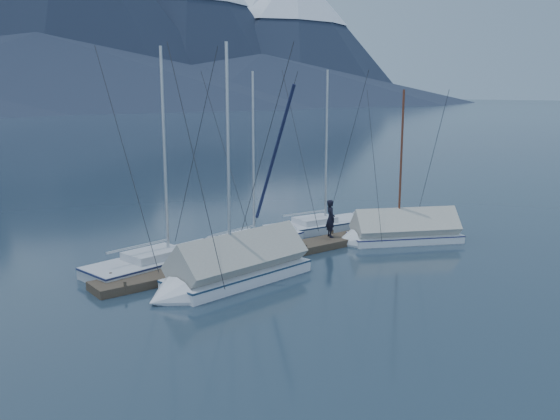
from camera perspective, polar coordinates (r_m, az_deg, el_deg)
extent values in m
plane|color=#152330|center=(26.50, 2.66, -5.34)|extent=(1000.00, 1000.00, 0.00)
cone|color=#475675|center=(507.14, -15.48, 17.14)|extent=(308.00, 308.00, 125.00)
cone|color=#475675|center=(559.57, -0.69, 16.43)|extent=(286.00, 286.00, 115.00)
cone|color=#192133|center=(369.72, -8.54, 17.78)|extent=(182.40, 182.40, 100.00)
cone|color=#192133|center=(407.31, 1.47, 16.44)|extent=(197.60, 197.60, 88.00)
cone|color=#192133|center=(275.27, -22.18, 12.25)|extent=(390.00, 390.00, 32.00)
cone|color=#192133|center=(333.43, -1.72, 12.41)|extent=(364.00, 364.00, 28.00)
cube|color=#382D23|center=(27.95, 0.00, -4.08)|extent=(18.00, 1.50, 0.34)
cube|color=black|center=(24.94, -11.03, -6.74)|extent=(3.00, 1.30, 0.30)
cube|color=black|center=(28.00, 0.00, -4.52)|extent=(3.00, 1.30, 0.30)
cube|color=black|center=(31.91, 8.55, -2.67)|extent=(3.00, 1.30, 0.30)
cylinder|color=#382D23|center=(24.66, -15.98, -6.21)|extent=(0.12, 0.12, 0.35)
cylinder|color=#382D23|center=(23.43, -14.68, -7.07)|extent=(0.12, 0.12, 0.35)
cylinder|color=#382D23|center=(25.85, -9.79, -5.12)|extent=(0.12, 0.12, 0.35)
cylinder|color=#382D23|center=(24.67, -8.25, -5.87)|extent=(0.12, 0.12, 0.35)
cylinder|color=#382D23|center=(27.32, -4.23, -4.08)|extent=(0.12, 0.12, 0.35)
cylinder|color=#382D23|center=(26.21, -2.53, -4.73)|extent=(0.12, 0.12, 0.35)
cylinder|color=#382D23|center=(29.03, 0.71, -3.13)|extent=(0.12, 0.12, 0.35)
cylinder|color=#382D23|center=(27.98, 2.50, -3.69)|extent=(0.12, 0.12, 0.35)
cylinder|color=#382D23|center=(30.93, 5.07, -2.27)|extent=(0.12, 0.12, 0.35)
cylinder|color=#382D23|center=(29.95, 6.89, -2.76)|extent=(0.12, 0.12, 0.35)
cylinder|color=#382D23|center=(33.00, 8.90, -1.50)|extent=(0.12, 0.12, 0.35)
cylinder|color=#382D23|center=(32.08, 10.71, -1.93)|extent=(0.12, 0.12, 0.35)
cube|color=silver|center=(26.68, -11.44, -5.15)|extent=(7.00, 3.34, 0.74)
cube|color=silver|center=(26.77, -11.41, -5.84)|extent=(5.84, 2.17, 0.34)
cube|color=#19214B|center=(26.59, -11.46, -4.50)|extent=(7.07, 3.37, 0.07)
cone|color=silver|center=(29.01, -5.27, -3.63)|extent=(1.58, 2.33, 2.15)
cube|color=silver|center=(26.34, -12.07, -4.17)|extent=(2.58, 1.94, 0.34)
cylinder|color=#B2B7BF|center=(26.01, -11.06, 5.35)|extent=(0.13, 0.13, 8.96)
cylinder|color=#B2B7BF|center=(25.79, -13.54, -3.41)|extent=(3.00, 0.61, 0.10)
cylinder|color=#26262B|center=(27.03, -8.19, 5.67)|extent=(0.60, 3.34, 8.97)
cube|color=silver|center=(29.39, -3.06, -3.42)|extent=(6.33, 3.05, 0.67)
cube|color=silver|center=(29.47, -3.05, -3.99)|extent=(5.27, 1.99, 0.30)
cube|color=navy|center=(29.32, -3.06, -2.89)|extent=(6.39, 3.08, 0.06)
cone|color=silver|center=(31.87, 1.40, -2.24)|extent=(1.43, 2.11, 1.94)
cube|color=silver|center=(29.07, -3.49, -2.61)|extent=(2.34, 1.76, 0.30)
cylinder|color=#B2B7BF|center=(28.88, -2.58, 5.16)|extent=(0.12, 0.12, 8.09)
cylinder|color=#B2B7BF|center=(28.49, -4.52, -1.97)|extent=(2.71, 0.56, 0.09)
cylinder|color=#26262B|center=(29.97, -0.53, 5.40)|extent=(0.56, 3.02, 8.10)
cube|color=silver|center=(33.16, 3.80, -1.72)|extent=(6.37, 2.61, 0.68)
cube|color=silver|center=(33.23, 3.79, -2.25)|extent=(5.36, 1.60, 0.31)
cube|color=#172645|center=(33.09, 3.80, -1.24)|extent=(6.43, 2.64, 0.06)
cone|color=silver|center=(35.35, 8.46, -1.00)|extent=(1.31, 2.08, 1.99)
cube|color=silver|center=(32.87, 3.37, -0.95)|extent=(2.29, 1.64, 0.31)
cylinder|color=#B2B7BF|center=(32.69, 4.49, 6.04)|extent=(0.12, 0.12, 8.28)
cylinder|color=#B2B7BF|center=(32.36, 2.35, -0.29)|extent=(2.79, 0.34, 0.09)
cylinder|color=#26262B|center=(33.65, 6.61, 6.15)|extent=(0.30, 3.12, 8.29)
cube|color=white|center=(31.27, 11.91, -2.78)|extent=(5.94, 4.34, 0.60)
cube|color=white|center=(31.33, 11.89, -3.26)|extent=(4.78, 3.15, 0.27)
cube|color=#1B194C|center=(31.21, 11.92, -2.32)|extent=(6.00, 4.39, 0.05)
cone|color=white|center=(30.18, 6.22, -3.11)|extent=(1.76, 2.17, 1.92)
cylinder|color=#592819|center=(30.42, 11.57, 4.41)|extent=(0.11, 0.11, 7.29)
cylinder|color=#592819|center=(31.44, 13.50, -1.19)|extent=(2.30, 1.22, 0.08)
cylinder|color=#26262B|center=(29.91, 9.06, 4.38)|extent=(1.31, 2.55, 7.30)
cube|color=#AEADA3|center=(31.11, 11.96, -1.59)|extent=(5.71, 4.25, 2.04)
cube|color=silver|center=(24.37, -4.00, -6.53)|extent=(6.47, 2.97, 0.74)
cube|color=silver|center=(24.48, -3.98, -7.28)|extent=(5.42, 1.86, 0.33)
cube|color=#19324D|center=(24.28, -4.01, -5.83)|extent=(6.54, 3.00, 0.07)
cone|color=silver|center=(22.31, -11.13, -8.44)|extent=(1.48, 2.27, 2.14)
cylinder|color=#B2B7BF|center=(23.07, -5.00, 4.73)|extent=(0.13, 0.13, 8.92)
cylinder|color=#B2B7BF|center=(24.79, -2.07, -3.70)|extent=(2.80, 0.44, 0.10)
cylinder|color=#26262B|center=(22.11, -8.12, 4.38)|extent=(0.41, 3.13, 8.93)
cube|color=#9F9E95|center=(24.14, -4.02, -4.69)|extent=(6.17, 2.98, 2.27)
imported|color=black|center=(30.04, 4.89, -0.82)|extent=(0.69, 0.82, 1.92)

